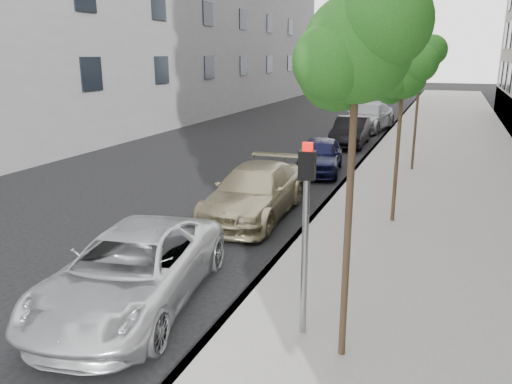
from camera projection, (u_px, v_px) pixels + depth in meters
The scene contains 12 objects.
ground at pixel (97, 372), 7.10m from camera, with size 160.00×160.00×0.00m, color black.
sidewalk at pixel (446, 136), 27.16m from camera, with size 6.40×72.00×0.14m, color gray.
curb at pixel (388, 133), 28.25m from camera, with size 0.15×72.00×0.14m, color #9E9B93.
tree_near at pixel (359, 49), 6.15m from camera, with size 1.70×1.50×5.14m.
tree_mid at pixel (404, 76), 12.14m from camera, with size 1.53×1.33×4.48m.
tree_far at pixel (422, 59), 17.90m from camera, with size 1.69×1.49×4.90m.
signal_pole at pixel (306, 218), 7.36m from camera, with size 0.26×0.20×3.02m.
minivan at pixel (132, 270), 8.84m from camera, with size 2.24×4.85×1.35m, color silver.
suv at pixel (255, 192), 13.77m from camera, with size 1.96×4.82×1.40m, color tan.
sedan_blue at pixel (320, 155), 18.93m from camera, with size 1.55×3.86×1.32m, color black.
sedan_black at pixel (351, 132), 24.48m from camera, with size 1.47×4.20×1.39m, color black.
sedan_rear at pixel (368, 117), 29.32m from camera, with size 2.20×5.42×1.57m, color gray.
Camera 1 is at (4.34, -4.93, 4.37)m, focal length 35.00 mm.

